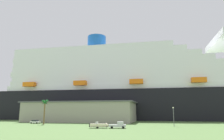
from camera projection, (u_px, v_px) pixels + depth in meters
name	position (u px, v px, depth m)	size (l,w,h in m)	color
ground_plane	(123.00, 121.00, 112.88)	(600.00, 600.00, 0.00)	#4C6B38
cruise_ship	(134.00, 91.00, 140.61)	(242.74, 51.27, 67.49)	black
terminal_building	(81.00, 112.00, 111.56)	(61.49, 32.80, 10.54)	gray
pickup_truck	(118.00, 125.00, 68.34)	(5.75, 2.66, 2.20)	silver
small_boat_on_trailer	(100.00, 125.00, 68.59)	(7.70, 2.31, 2.15)	#595960
palm_tree	(45.00, 105.00, 90.17)	(3.32, 3.17, 10.65)	brown
street_lamp	(173.00, 114.00, 75.74)	(0.56, 0.56, 7.15)	slate
parked_car_white_van	(35.00, 122.00, 94.27)	(4.71, 2.62, 1.58)	white
parked_car_green_wagon	(117.00, 121.00, 97.47)	(4.55, 2.20, 1.58)	#2D723F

